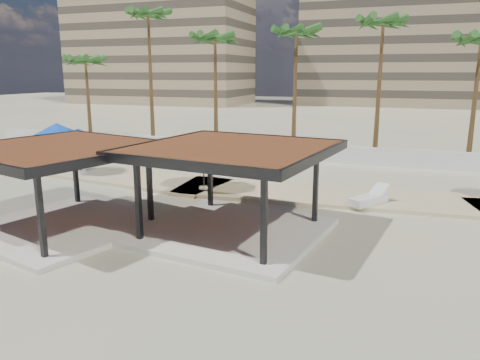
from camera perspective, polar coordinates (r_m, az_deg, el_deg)
The scene contains 17 objects.
ground at distance 17.34m, azimuth 1.13°, elevation -7.27°, with size 200.00×200.00×0.00m, color #CAB285.
promenade at distance 24.03m, azimuth 11.67°, elevation -1.60°, with size 44.45×7.97×0.24m.
boundary_wall at distance 32.28m, azimuth 10.47°, elevation 3.14°, with size 56.00×0.30×1.20m, color silver.
building_west at distance 96.30m, azimuth -9.84°, elevation 18.34°, with size 34.00×16.00×32.40m.
building_mid at distance 93.75m, azimuth 20.26°, elevation 17.29°, with size 38.00×16.00×30.40m.
pavilion_central at distance 17.34m, azimuth -0.98°, elevation -0.23°, with size 7.55×7.55×3.42m.
pavilion_west at distance 19.22m, azimuth -21.06°, elevation 0.06°, with size 8.03×8.03×3.33m.
umbrella_a at distance 32.46m, azimuth -21.45°, elevation 5.82°, with size 3.19×3.19×2.65m.
umbrella_b at distance 23.59m, azimuth -4.51°, elevation 4.30°, with size 3.50×3.50×2.65m.
umbrella_f at distance 29.10m, azimuth -19.10°, elevation 5.25°, with size 3.75×3.75×2.63m.
lounger_a at distance 26.15m, azimuth 3.32°, elevation 0.49°, with size 1.26×1.95×0.70m.
lounger_b at distance 22.01m, azimuth 15.42°, elevation -2.29°, with size 1.76×2.21×0.82m.
palm_a at distance 42.73m, azimuth -18.30°, elevation 13.31°, with size 3.00×3.00×7.79m.
palm_b at distance 39.87m, azimuth -11.12°, elevation 18.59°, with size 3.00×3.00×11.35m.
palm_c at distance 36.47m, azimuth -3.06°, elevation 16.34°, with size 3.00×3.00×9.30m.
palm_d at distance 35.35m, azimuth 6.86°, elevation 16.91°, with size 3.00×3.00×9.66m.
palm_e at distance 33.98m, azimuth 17.03°, elevation 17.31°, with size 3.00×3.00×10.10m.
Camera 1 is at (5.29, -15.38, 6.01)m, focal length 35.00 mm.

